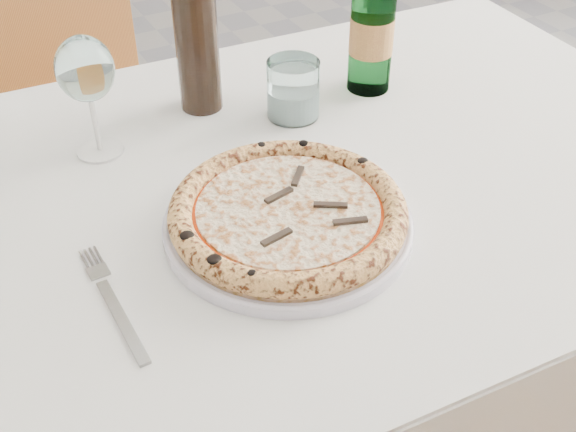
# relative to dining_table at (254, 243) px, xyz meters

# --- Properties ---
(floor) EXTENTS (5.00, 6.00, 0.02)m
(floor) POSITION_rel_dining_table_xyz_m (0.16, 0.16, -0.67)
(floor) COLOR slate
(floor) RESTS_ON ground
(dining_table) EXTENTS (1.37, 0.85, 0.76)m
(dining_table) POSITION_rel_dining_table_xyz_m (0.00, 0.00, 0.00)
(dining_table) COLOR #8F5C27
(dining_table) RESTS_ON floor
(chair_far) EXTENTS (0.48, 0.48, 0.93)m
(chair_far) POSITION_rel_dining_table_xyz_m (-0.07, 0.79, -0.13)
(chair_far) COLOR #8F5C27
(chair_far) RESTS_ON floor
(plate) EXTENTS (0.30, 0.30, 0.02)m
(plate) POSITION_rel_dining_table_xyz_m (-0.00, -0.10, 0.11)
(plate) COLOR white
(plate) RESTS_ON dining_table
(pizza) EXTENTS (0.28, 0.28, 0.03)m
(pizza) POSITION_rel_dining_table_xyz_m (-0.00, -0.10, 0.12)
(pizza) COLOR tan
(pizza) RESTS_ON plate
(fork) EXTENTS (0.02, 0.19, 0.00)m
(fork) POSITION_rel_dining_table_xyz_m (-0.22, -0.12, 0.10)
(fork) COLOR gray
(fork) RESTS_ON dining_table
(wine_glass) EXTENTS (0.08, 0.08, 0.17)m
(wine_glass) POSITION_rel_dining_table_xyz_m (-0.15, 0.17, 0.22)
(wine_glass) COLOR white
(wine_glass) RESTS_ON dining_table
(tumbler) EXTENTS (0.08, 0.08, 0.09)m
(tumbler) POSITION_rel_dining_table_xyz_m (0.13, 0.13, 0.13)
(tumbler) COLOR white
(tumbler) RESTS_ON dining_table
(beer_bottle) EXTENTS (0.07, 0.07, 0.26)m
(beer_bottle) POSITION_rel_dining_table_xyz_m (0.28, 0.15, 0.20)
(beer_bottle) COLOR #3A7A4A
(beer_bottle) RESTS_ON dining_table
(wine_bottle) EXTENTS (0.06, 0.06, 0.25)m
(wine_bottle) POSITION_rel_dining_table_xyz_m (0.02, 0.22, 0.21)
(wine_bottle) COLOR black
(wine_bottle) RESTS_ON dining_table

